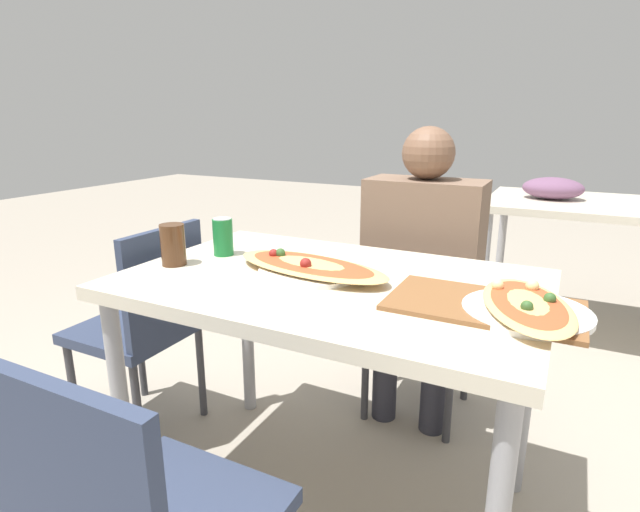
{
  "coord_description": "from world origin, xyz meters",
  "views": [
    {
      "loc": [
        0.59,
        -1.23,
        1.22
      ],
      "look_at": [
        -0.03,
        0.0,
        0.83
      ],
      "focal_mm": 28.0,
      "sensor_mm": 36.0,
      "label": 1
    }
  ],
  "objects_px": {
    "dining_table": "(330,305)",
    "chair_side_left": "(146,320)",
    "pizza_main": "(310,267)",
    "drink_glass": "(173,245)",
    "soda_can": "(223,237)",
    "person_seated": "(422,257)",
    "chair_far_seated": "(426,300)",
    "pizza_second": "(527,307)"
  },
  "relations": [
    {
      "from": "dining_table",
      "to": "person_seated",
      "type": "height_order",
      "value": "person_seated"
    },
    {
      "from": "soda_can",
      "to": "pizza_second",
      "type": "bearing_deg",
      "value": -5.84
    },
    {
      "from": "pizza_main",
      "to": "drink_glass",
      "type": "height_order",
      "value": "drink_glass"
    },
    {
      "from": "dining_table",
      "to": "chair_far_seated",
      "type": "distance_m",
      "value": 0.75
    },
    {
      "from": "chair_side_left",
      "to": "pizza_main",
      "type": "bearing_deg",
      "value": -91.1
    },
    {
      "from": "drink_glass",
      "to": "chair_far_seated",
      "type": "bearing_deg",
      "value": 53.71
    },
    {
      "from": "soda_can",
      "to": "chair_far_seated",
      "type": "bearing_deg",
      "value": 50.87
    },
    {
      "from": "dining_table",
      "to": "pizza_second",
      "type": "distance_m",
      "value": 0.54
    },
    {
      "from": "dining_table",
      "to": "chair_side_left",
      "type": "distance_m",
      "value": 0.81
    },
    {
      "from": "pizza_second",
      "to": "drink_glass",
      "type": "bearing_deg",
      "value": -176.41
    },
    {
      "from": "chair_side_left",
      "to": "person_seated",
      "type": "xyz_separation_m",
      "value": [
        0.89,
        0.58,
        0.22
      ]
    },
    {
      "from": "soda_can",
      "to": "dining_table",
      "type": "bearing_deg",
      "value": -8.0
    },
    {
      "from": "chair_far_seated",
      "to": "person_seated",
      "type": "distance_m",
      "value": 0.24
    },
    {
      "from": "person_seated",
      "to": "drink_glass",
      "type": "relative_size",
      "value": 9.16
    },
    {
      "from": "chair_side_left",
      "to": "soda_can",
      "type": "bearing_deg",
      "value": -84.48
    },
    {
      "from": "chair_far_seated",
      "to": "pizza_main",
      "type": "height_order",
      "value": "chair_far_seated"
    },
    {
      "from": "drink_glass",
      "to": "chair_side_left",
      "type": "bearing_deg",
      "value": 156.37
    },
    {
      "from": "chair_far_seated",
      "to": "person_seated",
      "type": "relative_size",
      "value": 0.71
    },
    {
      "from": "chair_side_left",
      "to": "soda_can",
      "type": "distance_m",
      "value": 0.51
    },
    {
      "from": "pizza_main",
      "to": "drink_glass",
      "type": "xyz_separation_m",
      "value": [
        -0.42,
        -0.11,
        0.05
      ]
    },
    {
      "from": "pizza_second",
      "to": "soda_can",
      "type": "bearing_deg",
      "value": 174.16
    },
    {
      "from": "dining_table",
      "to": "pizza_main",
      "type": "height_order",
      "value": "pizza_main"
    },
    {
      "from": "person_seated",
      "to": "pizza_main",
      "type": "xyz_separation_m",
      "value": [
        -0.18,
        -0.59,
        0.1
      ]
    },
    {
      "from": "person_seated",
      "to": "pizza_second",
      "type": "distance_m",
      "value": 0.78
    },
    {
      "from": "dining_table",
      "to": "chair_side_left",
      "type": "relative_size",
      "value": 1.41
    },
    {
      "from": "chair_far_seated",
      "to": "pizza_second",
      "type": "relative_size",
      "value": 1.95
    },
    {
      "from": "dining_table",
      "to": "chair_side_left",
      "type": "xyz_separation_m",
      "value": [
        -0.79,
        0.03,
        -0.21
      ]
    },
    {
      "from": "dining_table",
      "to": "soda_can",
      "type": "bearing_deg",
      "value": 172.0
    },
    {
      "from": "dining_table",
      "to": "soda_can",
      "type": "xyz_separation_m",
      "value": [
        -0.43,
        0.06,
        0.15
      ]
    },
    {
      "from": "dining_table",
      "to": "drink_glass",
      "type": "xyz_separation_m",
      "value": [
        -0.49,
        -0.1,
        0.15
      ]
    },
    {
      "from": "chair_far_seated",
      "to": "soda_can",
      "type": "height_order",
      "value": "soda_can"
    },
    {
      "from": "chair_far_seated",
      "to": "soda_can",
      "type": "bearing_deg",
      "value": 50.87
    },
    {
      "from": "dining_table",
      "to": "chair_side_left",
      "type": "bearing_deg",
      "value": 178.17
    },
    {
      "from": "dining_table",
      "to": "pizza_second",
      "type": "xyz_separation_m",
      "value": [
        0.53,
        -0.04,
        0.1
      ]
    },
    {
      "from": "drink_glass",
      "to": "pizza_second",
      "type": "distance_m",
      "value": 1.03
    },
    {
      "from": "dining_table",
      "to": "chair_far_seated",
      "type": "relative_size",
      "value": 1.41
    },
    {
      "from": "dining_table",
      "to": "chair_far_seated",
      "type": "height_order",
      "value": "chair_far_seated"
    },
    {
      "from": "person_seated",
      "to": "soda_can",
      "type": "height_order",
      "value": "person_seated"
    },
    {
      "from": "chair_side_left",
      "to": "person_seated",
      "type": "bearing_deg",
      "value": -57.02
    },
    {
      "from": "person_seated",
      "to": "pizza_main",
      "type": "relative_size",
      "value": 2.18
    },
    {
      "from": "chair_side_left",
      "to": "pizza_second",
      "type": "relative_size",
      "value": 1.95
    },
    {
      "from": "chair_far_seated",
      "to": "soda_can",
      "type": "relative_size",
      "value": 6.71
    }
  ]
}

